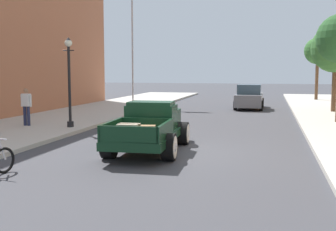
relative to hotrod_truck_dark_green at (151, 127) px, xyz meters
name	(u,v)px	position (x,y,z in m)	size (l,w,h in m)	color
ground_plane	(169,150)	(0.64, -0.03, -0.75)	(140.00, 140.00, 0.00)	#3D3D42
hotrod_truck_dark_green	(151,127)	(0.00, 0.00, 0.00)	(2.36, 5.01, 1.58)	black
car_background_grey	(249,97)	(2.42, 15.70, 0.01)	(1.89, 4.31, 1.65)	slate
pedestrian_sidewalk_left	(26,105)	(-6.70, 3.34, 0.33)	(0.53, 0.22, 1.65)	#232847
street_lamp_near	(69,75)	(-4.62, 3.40, 1.63)	(0.50, 0.32, 3.85)	black
flagpole	(135,27)	(-5.90, 16.39, 5.02)	(1.74, 0.16, 9.16)	#B2B2B7
street_tree_third	(336,49)	(7.46, 13.41, 3.11)	(2.85, 2.85, 5.16)	brown
street_tree_farthest	(318,51)	(7.55, 23.89, 3.40)	(2.21, 2.21, 5.16)	brown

